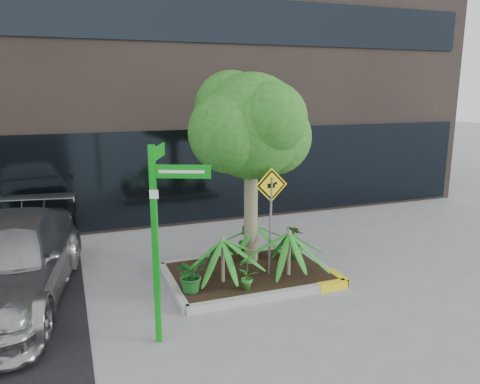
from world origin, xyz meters
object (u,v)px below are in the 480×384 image
object	(u,v)px
cattle_sign	(271,204)
tree	(251,126)
street_sign_post	(159,223)
parked_car	(5,263)

from	to	relation	value
cattle_sign	tree	bearing A→B (deg)	94.99
street_sign_post	tree	bearing A→B (deg)	67.22
cattle_sign	parked_car	bearing A→B (deg)	169.31
tree	cattle_sign	size ratio (longest dim) A/B	1.92
tree	parked_car	xyz separation A→B (m)	(-4.73, -0.03, -2.30)
tree	street_sign_post	bearing A→B (deg)	-135.96
tree	street_sign_post	size ratio (longest dim) A/B	1.37
parked_car	street_sign_post	bearing A→B (deg)	-33.98
parked_car	tree	bearing A→B (deg)	9.83
street_sign_post	cattle_sign	distance (m)	2.85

